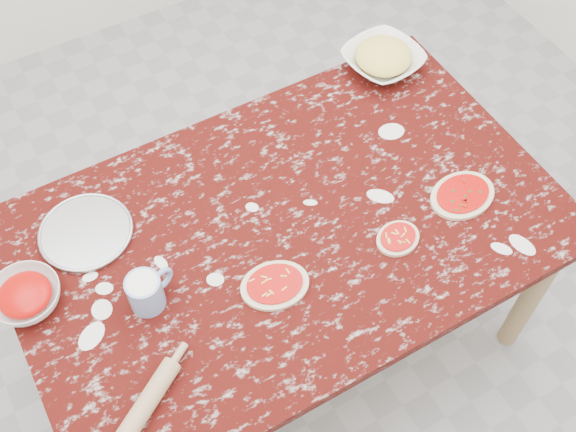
# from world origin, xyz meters

# --- Properties ---
(ground) EXTENTS (4.00, 4.00, 0.00)m
(ground) POSITION_xyz_m (0.00, 0.00, 0.00)
(ground) COLOR gray
(worktable) EXTENTS (1.60, 1.00, 0.75)m
(worktable) POSITION_xyz_m (0.00, 0.00, 0.67)
(worktable) COLOR #330805
(worktable) RESTS_ON ground
(pizza_tray) EXTENTS (0.28, 0.28, 0.01)m
(pizza_tray) POSITION_xyz_m (-0.53, 0.27, 0.76)
(pizza_tray) COLOR #B2B2B7
(pizza_tray) RESTS_ON worktable
(sauce_bowl) EXTENTS (0.25, 0.25, 0.06)m
(sauce_bowl) POSITION_xyz_m (-0.74, 0.13, 0.78)
(sauce_bowl) COLOR white
(sauce_bowl) RESTS_ON worktable
(cheese_bowl) EXTENTS (0.30, 0.30, 0.06)m
(cheese_bowl) POSITION_xyz_m (0.61, 0.42, 0.78)
(cheese_bowl) COLOR white
(cheese_bowl) RESTS_ON worktable
(flour_mug) EXTENTS (0.14, 0.10, 0.11)m
(flour_mug) POSITION_xyz_m (-0.45, -0.03, 0.81)
(flour_mug) COLOR #7798CF
(flour_mug) RESTS_ON worktable
(pizza_left) EXTENTS (0.22, 0.19, 0.02)m
(pizza_left) POSITION_xyz_m (-0.13, -0.16, 0.76)
(pizza_left) COLOR beige
(pizza_left) RESTS_ON worktable
(pizza_mid) EXTENTS (0.15, 0.13, 0.02)m
(pizza_mid) POSITION_xyz_m (0.25, -0.20, 0.76)
(pizza_mid) COLOR beige
(pizza_mid) RESTS_ON worktable
(pizza_right) EXTENTS (0.22, 0.18, 0.02)m
(pizza_right) POSITION_xyz_m (0.51, -0.17, 0.76)
(pizza_right) COLOR beige
(pizza_right) RESTS_ON worktable
(rolling_pin) EXTENTS (0.24, 0.18, 0.05)m
(rolling_pin) POSITION_xyz_m (-0.58, -0.30, 0.78)
(rolling_pin) COLOR tan
(rolling_pin) RESTS_ON worktable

